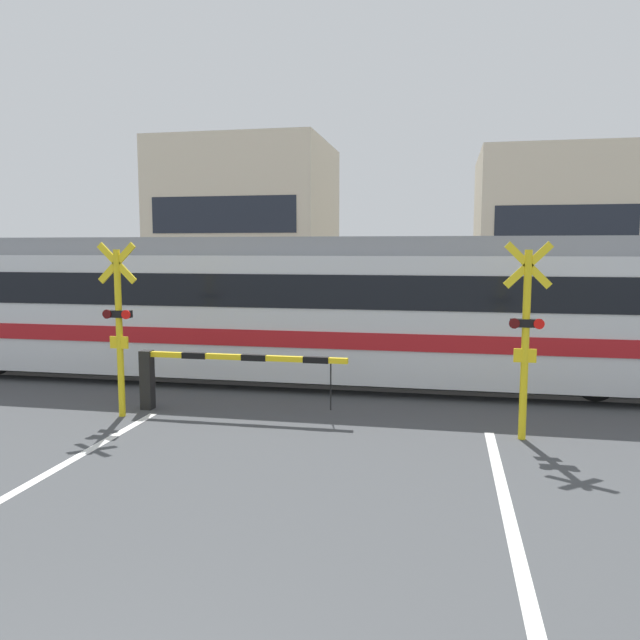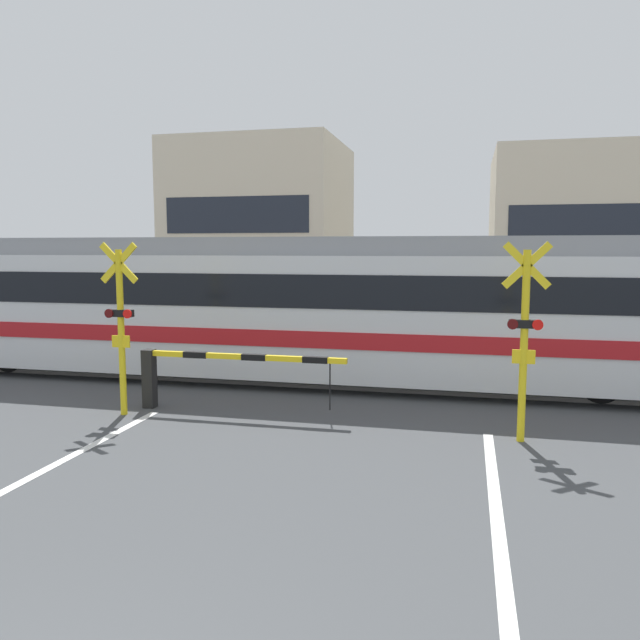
{
  "view_description": "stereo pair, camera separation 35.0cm",
  "coord_description": "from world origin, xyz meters",
  "px_view_note": "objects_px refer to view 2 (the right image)",
  "views": [
    {
      "loc": [
        2.05,
        -1.8,
        2.8
      ],
      "look_at": [
        0.0,
        8.41,
        1.6
      ],
      "focal_mm": 35.0,
      "sensor_mm": 36.0,
      "label": 1
    },
    {
      "loc": [
        2.39,
        -1.72,
        2.8
      ],
      "look_at": [
        0.0,
        8.41,
        1.6
      ],
      "focal_mm": 35.0,
      "sensor_mm": 36.0,
      "label": 2
    }
  ],
  "objects_px": {
    "commuter_train": "(281,304)",
    "crossing_barrier_near": "(198,368)",
    "crossing_signal_left": "(121,321)",
    "pedestrian": "(409,313)",
    "crossing_signal_right": "(524,333)",
    "crossing_barrier_far": "(453,331)"
  },
  "relations": [
    {
      "from": "crossing_barrier_near",
      "to": "crossing_signal_left",
      "type": "bearing_deg",
      "value": -155.05
    },
    {
      "from": "crossing_barrier_near",
      "to": "pedestrian",
      "type": "bearing_deg",
      "value": 69.73
    },
    {
      "from": "crossing_signal_left",
      "to": "pedestrian",
      "type": "xyz_separation_m",
      "value": [
        4.04,
        8.37,
        -0.62
      ]
    },
    {
      "from": "crossing_signal_right",
      "to": "pedestrian",
      "type": "relative_size",
      "value": 1.72
    },
    {
      "from": "crossing_barrier_near",
      "to": "crossing_signal_left",
      "type": "distance_m",
      "value": 1.51
    },
    {
      "from": "crossing_barrier_near",
      "to": "crossing_signal_left",
      "type": "relative_size",
      "value": 1.26
    },
    {
      "from": "crossing_signal_left",
      "to": "crossing_signal_right",
      "type": "relative_size",
      "value": 1.0
    },
    {
      "from": "crossing_barrier_near",
      "to": "pedestrian",
      "type": "height_order",
      "value": "pedestrian"
    },
    {
      "from": "crossing_barrier_near",
      "to": "crossing_signal_left",
      "type": "height_order",
      "value": "crossing_signal_left"
    },
    {
      "from": "commuter_train",
      "to": "crossing_signal_left",
      "type": "relative_size",
      "value": 6.97
    },
    {
      "from": "commuter_train",
      "to": "crossing_signal_left",
      "type": "distance_m",
      "value": 3.83
    },
    {
      "from": "commuter_train",
      "to": "crossing_barrier_near",
      "type": "height_order",
      "value": "commuter_train"
    },
    {
      "from": "crossing_barrier_near",
      "to": "pedestrian",
      "type": "relative_size",
      "value": 2.16
    },
    {
      "from": "commuter_train",
      "to": "crossing_barrier_far",
      "type": "xyz_separation_m",
      "value": [
        3.52,
        3.08,
        -0.87
      ]
    },
    {
      "from": "crossing_signal_left",
      "to": "pedestrian",
      "type": "distance_m",
      "value": 9.32
    },
    {
      "from": "crossing_barrier_far",
      "to": "crossing_signal_left",
      "type": "distance_m",
      "value": 8.41
    },
    {
      "from": "crossing_barrier_near",
      "to": "pedestrian",
      "type": "distance_m",
      "value": 8.37
    },
    {
      "from": "commuter_train",
      "to": "pedestrian",
      "type": "relative_size",
      "value": 11.97
    },
    {
      "from": "crossing_signal_right",
      "to": "commuter_train",
      "type": "bearing_deg",
      "value": 143.88
    },
    {
      "from": "commuter_train",
      "to": "crossing_barrier_near",
      "type": "xyz_separation_m",
      "value": [
        -0.63,
        -2.87,
        -0.87
      ]
    },
    {
      "from": "crossing_signal_right",
      "to": "pedestrian",
      "type": "distance_m",
      "value": 8.73
    },
    {
      "from": "crossing_signal_left",
      "to": "pedestrian",
      "type": "relative_size",
      "value": 1.72
    }
  ]
}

